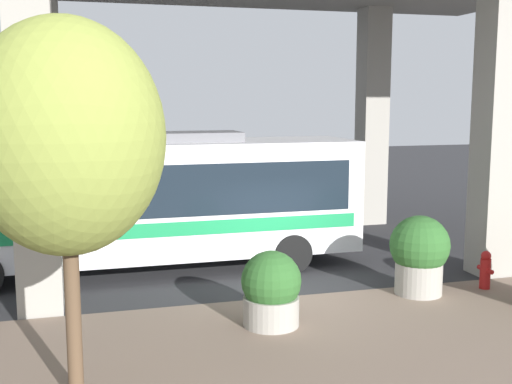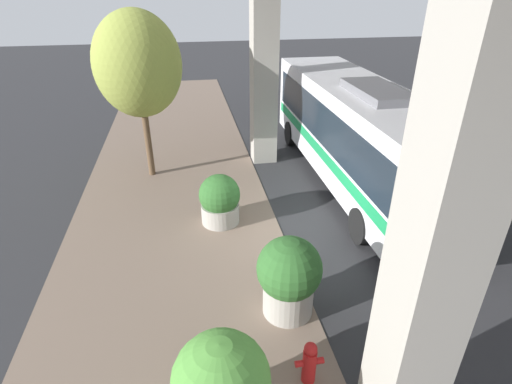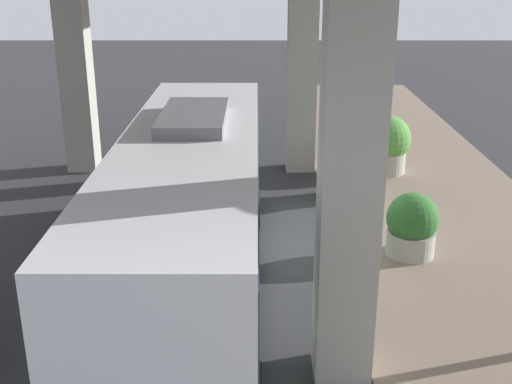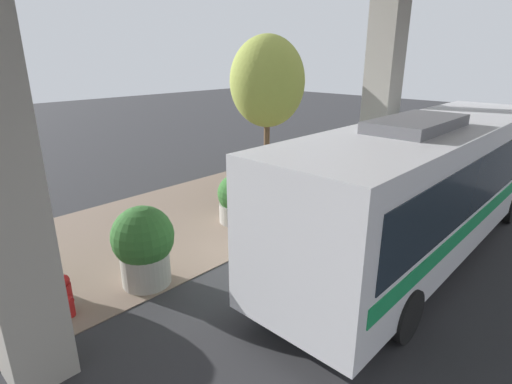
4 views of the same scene
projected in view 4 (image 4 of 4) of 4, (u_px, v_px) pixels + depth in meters
ground_plane at (252, 250)px, 10.49m from camera, size 80.00×80.00×0.00m
sidewalk_strip at (183, 219)px, 12.44m from camera, size 6.00×40.00×0.02m
bus at (427, 180)px, 9.82m from camera, size 2.69×10.98×3.58m
fire_hydrant at (66, 296)px, 7.67m from camera, size 0.51×0.25×0.92m
planter_front at (144, 245)px, 8.65m from camera, size 1.35×1.35×1.83m
planter_middle at (3, 258)px, 8.15m from camera, size 1.49×1.49×1.86m
planter_back at (237, 199)px, 12.03m from camera, size 1.18×1.18×1.51m
street_tree_near at (267, 82)px, 14.93m from camera, size 2.82×2.82×5.60m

